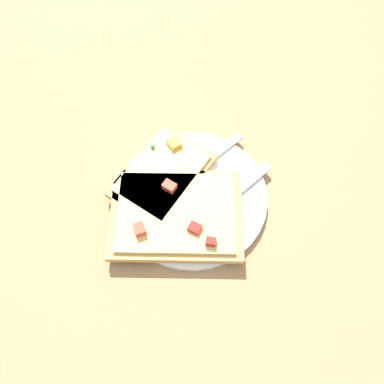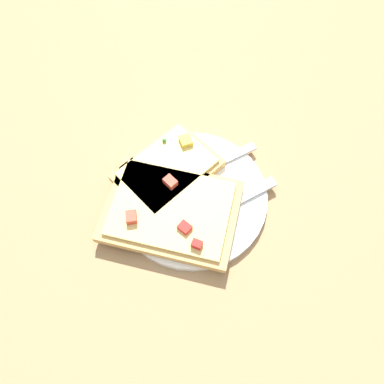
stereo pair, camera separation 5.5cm
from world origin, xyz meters
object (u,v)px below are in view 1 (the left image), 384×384
object	(u,v)px
pizza_slice_main	(176,214)
pizza_slice_corner	(163,175)
plate	(192,197)
knife	(230,196)
fork	(186,177)

from	to	relation	value
pizza_slice_main	pizza_slice_corner	distance (m)	0.07
plate	knife	size ratio (longest dim) A/B	1.19
fork	pizza_slice_main	bearing A→B (deg)	37.58
knife	pizza_slice_corner	distance (m)	0.11
plate	fork	world-z (taller)	fork
knife	pizza_slice_corner	bearing A→B (deg)	-59.20
knife	pizza_slice_corner	size ratio (longest dim) A/B	1.18
fork	pizza_slice_corner	bearing A→B (deg)	-40.53
fork	knife	size ratio (longest dim) A/B	1.11
plate	pizza_slice_corner	size ratio (longest dim) A/B	1.40
pizza_slice_main	pizza_slice_corner	size ratio (longest dim) A/B	1.45
plate	knife	distance (m)	0.06
plate	knife	xyz separation A→B (m)	(0.04, 0.04, 0.01)
fork	pizza_slice_main	size ratio (longest dim) A/B	0.90
fork	plate	bearing A→B (deg)	67.20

